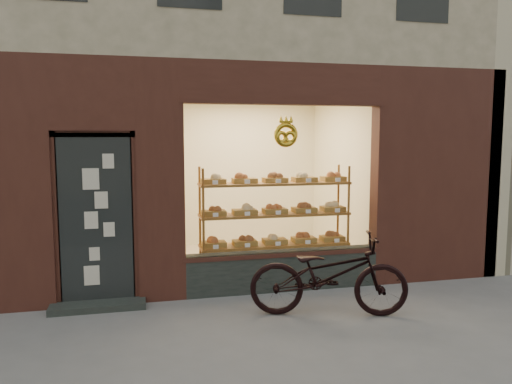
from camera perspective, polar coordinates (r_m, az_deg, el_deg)
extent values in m
plane|color=slate|center=(5.09, 5.12, -18.40)|extent=(90.00, 90.00, 0.00)
cube|color=black|center=(7.03, 3.08, -8.93)|extent=(2.70, 0.25, 0.55)
cube|color=black|center=(6.53, -17.80, -3.00)|extent=(0.90, 0.04, 2.15)
cube|color=black|center=(6.63, -17.58, -12.30)|extent=(1.15, 0.35, 0.08)
torus|color=gold|center=(6.68, 3.43, 6.54)|extent=(0.33, 0.07, 0.33)
cube|color=brown|center=(7.48, 2.13, -9.76)|extent=(2.20, 0.45, 0.04)
cube|color=brown|center=(7.36, 2.14, -6.02)|extent=(2.20, 0.45, 0.03)
cube|color=brown|center=(7.28, 2.16, -2.56)|extent=(2.20, 0.45, 0.04)
cube|color=brown|center=(7.22, 2.17, 0.97)|extent=(2.20, 0.45, 0.04)
cylinder|color=brown|center=(6.90, -6.02, -4.34)|extent=(0.04, 0.04, 1.70)
cylinder|color=brown|center=(7.48, 10.49, -3.58)|extent=(0.04, 0.04, 1.70)
cylinder|color=brown|center=(7.28, -6.42, -3.78)|extent=(0.04, 0.04, 1.70)
cylinder|color=brown|center=(7.83, 9.33, -3.11)|extent=(0.04, 0.04, 1.70)
cube|color=brown|center=(7.17, -4.84, -5.95)|extent=(0.34, 0.24, 0.07)
sphere|color=#AC5222|center=(7.15, -4.85, -5.29)|extent=(0.11, 0.11, 0.11)
cube|color=white|center=(6.99, -4.61, -6.27)|extent=(0.07, 0.01, 0.05)
cube|color=brown|center=(7.24, -1.30, -5.79)|extent=(0.34, 0.24, 0.07)
sphere|color=brown|center=(7.23, -1.31, -5.13)|extent=(0.11, 0.11, 0.11)
cube|color=white|center=(7.07, -0.99, -6.10)|extent=(0.07, 0.01, 0.05)
cube|color=brown|center=(7.35, 2.14, -5.62)|extent=(0.34, 0.24, 0.07)
sphere|color=#CCAF85|center=(7.33, 2.15, -4.97)|extent=(0.11, 0.11, 0.11)
cube|color=white|center=(7.18, 2.54, -5.92)|extent=(0.07, 0.01, 0.05)
cube|color=brown|center=(7.48, 5.48, -5.43)|extent=(0.34, 0.24, 0.07)
sphere|color=#AC5222|center=(7.46, 5.49, -4.79)|extent=(0.11, 0.11, 0.11)
cube|color=white|center=(7.31, 5.95, -5.71)|extent=(0.07, 0.01, 0.05)
cube|color=brown|center=(7.64, 8.69, -5.23)|extent=(0.34, 0.24, 0.07)
sphere|color=brown|center=(7.62, 8.70, -4.60)|extent=(0.11, 0.11, 0.11)
cube|color=white|center=(7.47, 9.22, -5.50)|extent=(0.08, 0.01, 0.05)
cube|color=brown|center=(7.08, -4.88, -2.39)|extent=(0.34, 0.24, 0.07)
sphere|color=brown|center=(7.07, -4.88, -1.71)|extent=(0.11, 0.11, 0.11)
cube|color=white|center=(6.90, -4.65, -2.62)|extent=(0.07, 0.01, 0.06)
cube|color=brown|center=(7.16, -1.31, -2.27)|extent=(0.34, 0.24, 0.07)
sphere|color=#CCAF85|center=(7.15, -1.31, -1.60)|extent=(0.11, 0.11, 0.11)
cube|color=white|center=(6.98, -0.99, -2.50)|extent=(0.07, 0.01, 0.06)
cube|color=brown|center=(7.27, 2.16, -2.15)|extent=(0.34, 0.24, 0.07)
sphere|color=#AC5222|center=(7.26, 2.16, -1.48)|extent=(0.11, 0.11, 0.11)
cube|color=white|center=(7.09, 2.56, -2.36)|extent=(0.07, 0.01, 0.06)
cube|color=brown|center=(7.40, 5.52, -2.02)|extent=(0.34, 0.24, 0.07)
sphere|color=brown|center=(7.39, 5.52, -1.37)|extent=(0.11, 0.11, 0.11)
cube|color=white|center=(7.23, 5.99, -2.23)|extent=(0.07, 0.01, 0.06)
cube|color=brown|center=(7.56, 8.74, -1.89)|extent=(0.34, 0.24, 0.07)
sphere|color=#CCAF85|center=(7.55, 8.76, -1.25)|extent=(0.11, 0.11, 0.11)
cube|color=white|center=(7.39, 9.29, -2.09)|extent=(0.08, 0.01, 0.06)
cube|color=brown|center=(7.03, -4.91, 1.23)|extent=(0.34, 0.24, 0.07)
sphere|color=#CCAF85|center=(7.02, -4.92, 1.93)|extent=(0.11, 0.11, 0.11)
cube|color=white|center=(6.85, -4.68, 1.10)|extent=(0.07, 0.01, 0.06)
cube|color=brown|center=(7.11, -1.32, 1.31)|extent=(0.34, 0.24, 0.07)
sphere|color=#AC5222|center=(7.10, -1.32, 2.00)|extent=(0.11, 0.11, 0.11)
cube|color=white|center=(6.93, -1.00, 1.18)|extent=(0.07, 0.01, 0.06)
cube|color=brown|center=(7.22, 2.17, 1.39)|extent=(0.34, 0.24, 0.07)
sphere|color=brown|center=(7.21, 2.18, 2.06)|extent=(0.11, 0.11, 0.11)
cube|color=white|center=(7.04, 2.58, 1.26)|extent=(0.07, 0.01, 0.06)
cube|color=brown|center=(7.35, 5.55, 1.45)|extent=(0.34, 0.24, 0.07)
sphere|color=#CCAF85|center=(7.34, 5.56, 2.11)|extent=(0.11, 0.11, 0.11)
cube|color=white|center=(7.18, 6.04, 1.33)|extent=(0.07, 0.01, 0.06)
cube|color=brown|center=(7.51, 8.80, 1.51)|extent=(0.34, 0.24, 0.07)
sphere|color=#AC5222|center=(7.50, 8.81, 2.16)|extent=(0.11, 0.11, 0.11)
cube|color=white|center=(7.34, 9.35, 1.39)|extent=(0.08, 0.01, 0.06)
imported|color=black|center=(6.07, 8.31, -9.35)|extent=(1.98, 1.13, 0.98)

